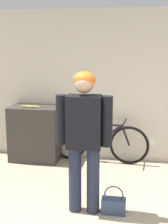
{
  "coord_description": "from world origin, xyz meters",
  "views": [
    {
      "loc": [
        0.25,
        -2.39,
        2.01
      ],
      "look_at": [
        -0.34,
        1.06,
        1.25
      ],
      "focal_mm": 50.0,
      "sensor_mm": 36.0,
      "label": 1
    }
  ],
  "objects_px": {
    "bicycle": "(98,142)",
    "person": "(84,132)",
    "handbag": "(114,205)",
    "banana": "(30,106)"
  },
  "relations": [
    {
      "from": "person",
      "to": "handbag",
      "type": "distance_m",
      "value": 0.97
    },
    {
      "from": "banana",
      "to": "person",
      "type": "bearing_deg",
      "value": -51.99
    },
    {
      "from": "person",
      "to": "handbag",
      "type": "xyz_separation_m",
      "value": [
        0.36,
        0.01,
        -0.9
      ]
    },
    {
      "from": "handbag",
      "to": "banana",
      "type": "bearing_deg",
      "value": 135.63
    },
    {
      "from": "banana",
      "to": "handbag",
      "type": "bearing_deg",
      "value": -44.37
    },
    {
      "from": "bicycle",
      "to": "handbag",
      "type": "distance_m",
      "value": 1.74
    },
    {
      "from": "banana",
      "to": "handbag",
      "type": "distance_m",
      "value": 2.34
    },
    {
      "from": "person",
      "to": "banana",
      "type": "bearing_deg",
      "value": 125.75
    },
    {
      "from": "bicycle",
      "to": "person",
      "type": "bearing_deg",
      "value": -84.72
    },
    {
      "from": "banana",
      "to": "bicycle",
      "type": "bearing_deg",
      "value": 7.47
    }
  ]
}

